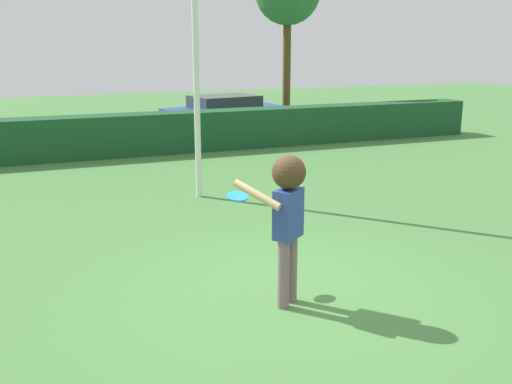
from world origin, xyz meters
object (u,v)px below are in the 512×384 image
Objects in this scene: frisbee at (238,196)px; lamppost at (195,23)px; parked_car_blue at (225,112)px; person at (288,207)px.

frisbee is 0.04× the size of lamppost.
lamppost reaches higher than parked_car_blue.
frisbee is at bearing -108.15° from parked_car_blue.
parked_car_blue is at bearing 71.85° from frisbee.
person is at bearing -105.89° from parked_car_blue.
frisbee is 13.34m from parked_car_blue.
frisbee is 5.01m from lamppost.
lamppost is 9.32m from parked_car_blue.
person is 0.90m from frisbee.
lamppost is at bearing 80.05° from frisbee.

